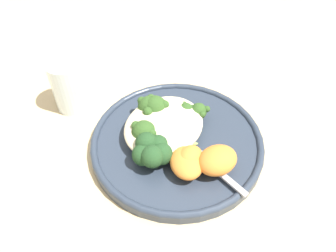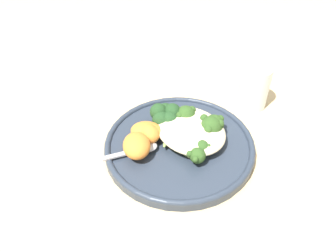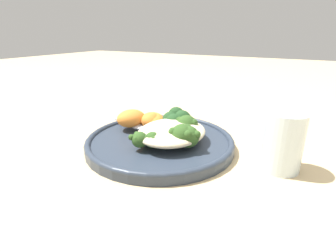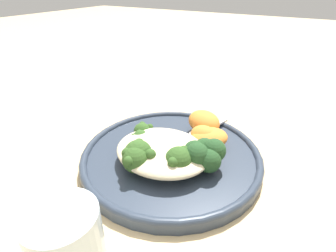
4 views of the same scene
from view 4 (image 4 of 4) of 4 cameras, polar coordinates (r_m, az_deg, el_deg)
ground_plane at (r=0.44m, az=1.06°, el=-7.32°), size 4.00×4.00×0.00m
plate at (r=0.43m, az=1.20°, el=-6.64°), size 0.29×0.29×0.02m
quinoa_mound at (r=0.40m, az=-1.22°, el=-5.42°), size 0.15×0.12×0.03m
broccoli_stalk_0 at (r=0.44m, az=-3.67°, el=-1.55°), size 0.10×0.03×0.03m
broccoli_stalk_1 at (r=0.43m, az=-3.87°, el=-3.02°), size 0.09×0.06×0.03m
broccoli_stalk_2 at (r=0.39m, az=-4.47°, el=-5.68°), size 0.07×0.12×0.04m
broccoli_stalk_3 at (r=0.38m, az=-5.12°, el=-6.75°), size 0.06×0.12×0.04m
broccoli_stalk_4 at (r=0.37m, az=2.42°, el=-7.25°), size 0.05×0.09×0.04m
broccoli_stalk_5 at (r=0.39m, az=5.14°, el=-6.79°), size 0.08×0.09×0.03m
sweet_potato_chunk_0 at (r=0.43m, az=9.00°, el=-2.53°), size 0.08×0.08×0.03m
sweet_potato_chunk_1 at (r=0.47m, az=7.83°, el=0.89°), size 0.08×0.07×0.04m
sweet_potato_chunk_2 at (r=0.43m, az=7.83°, el=-2.02°), size 0.05×0.04×0.03m
kale_tuft at (r=0.38m, az=7.80°, el=-5.93°), size 0.06×0.06×0.04m
spoon at (r=0.47m, az=7.29°, el=-1.27°), size 0.05×0.10×0.01m
water_glass at (r=0.28m, az=-20.57°, el=-24.38°), size 0.06×0.06×0.10m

